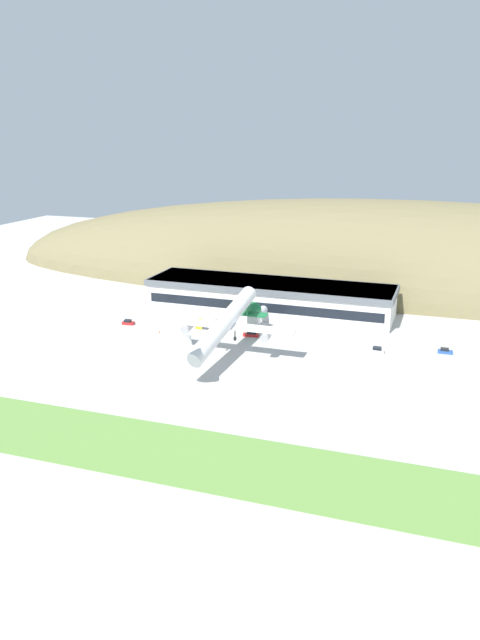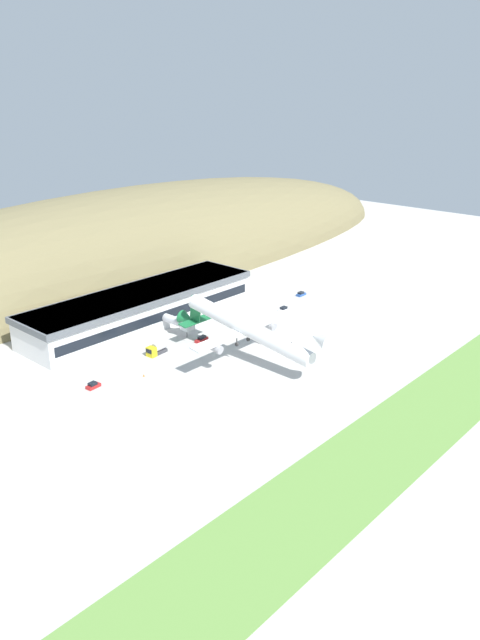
# 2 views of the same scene
# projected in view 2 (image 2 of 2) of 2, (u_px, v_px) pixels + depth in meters

# --- Properties ---
(ground_plane) EXTENTS (455.53, 455.53, 0.00)m
(ground_plane) POSITION_uv_depth(u_px,v_px,m) (285.00, 351.00, 178.44)
(ground_plane) COLOR #B7B5AF
(grass_strip_foreground) EXTENTS (409.98, 20.93, 0.08)m
(grass_strip_foreground) POSITION_uv_depth(u_px,v_px,m) (439.00, 404.00, 149.09)
(grass_strip_foreground) COLOR #669342
(grass_strip_foreground) RESTS_ON ground_plane
(hill_backdrop) EXTENTS (344.41, 81.02, 64.95)m
(hill_backdrop) POSITION_uv_depth(u_px,v_px,m) (131.00, 267.00, 259.74)
(hill_backdrop) COLOR olive
(hill_backdrop) RESTS_ON ground_plane
(terminal_building) EXTENTS (80.62, 21.20, 10.40)m
(terminal_building) POSITION_uv_depth(u_px,v_px,m) (142.00, 305.00, 197.83)
(terminal_building) COLOR silver
(terminal_building) RESTS_ON ground_plane
(jetway_0) EXTENTS (3.38, 11.57, 5.43)m
(jetway_0) POSITION_uv_depth(u_px,v_px,m) (180.00, 322.00, 188.83)
(jetway_0) COLOR silver
(jetway_0) RESTS_ON ground_plane
(cargo_airplane) EXTENTS (36.95, 52.93, 11.76)m
(cargo_airplane) POSITION_uv_depth(u_px,v_px,m) (245.00, 329.00, 169.75)
(cargo_airplane) COLOR white
(service_car_0) EXTENTS (3.78, 2.18, 1.51)m
(service_car_0) POSITION_uv_depth(u_px,v_px,m) (93.00, 386.00, 156.79)
(service_car_0) COLOR #B21E1E
(service_car_0) RESTS_ON ground_plane
(service_car_1) EXTENTS (4.11, 1.87, 1.68)m
(service_car_1) POSITION_uv_depth(u_px,v_px,m) (283.00, 310.00, 209.14)
(service_car_1) COLOR silver
(service_car_1) RESTS_ON ground_plane
(service_car_2) EXTENTS (3.92, 1.87, 1.44)m
(service_car_2) POSITION_uv_depth(u_px,v_px,m) (301.00, 294.00, 224.95)
(service_car_2) COLOR #264C99
(service_car_2) RESTS_ON ground_plane
(service_car_3) EXTENTS (4.73, 2.05, 1.54)m
(service_car_3) POSITION_uv_depth(u_px,v_px,m) (202.00, 339.00, 185.23)
(service_car_3) COLOR #B21E1E
(service_car_3) RESTS_ON ground_plane
(fuel_truck) EXTENTS (6.46, 2.96, 3.34)m
(fuel_truck) POSITION_uv_depth(u_px,v_px,m) (157.00, 349.00, 176.10)
(fuel_truck) COLOR gold
(fuel_truck) RESTS_ON ground_plane
(traffic_cone_0) EXTENTS (0.52, 0.52, 0.58)m
(traffic_cone_0) POSITION_uv_depth(u_px,v_px,m) (144.00, 375.00, 163.08)
(traffic_cone_0) COLOR orange
(traffic_cone_0) RESTS_ON ground_plane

